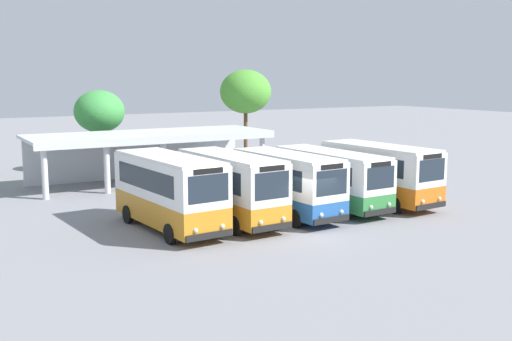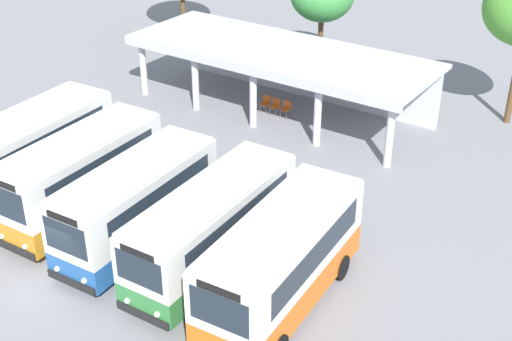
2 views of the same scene
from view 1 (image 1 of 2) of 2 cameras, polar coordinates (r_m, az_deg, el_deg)
The scene contains 12 objects.
ground_plane at distance 28.75m, azimuth 4.93°, elevation -5.65°, with size 180.00×180.00×0.00m, color gray.
city_bus_nearest_orange at distance 28.82m, azimuth -8.07°, elevation -1.76°, with size 2.90×7.61×3.50m.
city_bus_second_in_row at distance 29.92m, azimuth -2.38°, elevation -1.39°, with size 2.60×7.37×3.39m.
city_bus_middle_cream at distance 31.29m, azimuth 2.87°, elevation -1.07°, with size 2.65×7.24×3.26m.
city_bus_fourth_amber at distance 33.44m, azimuth 6.93°, elevation -0.60°, with size 2.57×7.87×3.13m.
city_bus_fifth_blue at distance 35.07m, azimuth 11.40°, elevation -0.11°, with size 2.90×7.58×3.33m.
terminal_canopy at distance 42.40m, azimuth -10.09°, elevation 2.53°, with size 16.04×5.77×3.40m.
waiting_chair_end_by_column at distance 41.50m, azimuth -10.15°, elevation -0.55°, with size 0.46×0.46×0.86m.
waiting_chair_second_from_end at distance 41.68m, azimuth -9.32°, elevation -0.49°, with size 0.46×0.46×0.86m.
waiting_chair_middle_seat at distance 41.95m, azimuth -8.54°, elevation -0.41°, with size 0.46×0.46×0.86m.
roadside_tree_behind_canopy at distance 47.65m, azimuth -14.35°, elevation 5.31°, with size 3.75×3.75×6.11m.
roadside_tree_east_of_canopy at distance 50.93m, azimuth -0.98°, elevation 7.32°, with size 4.23×4.23×7.68m.
Camera 1 is at (-16.04, -22.77, 7.14)m, focal length 43.05 mm.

